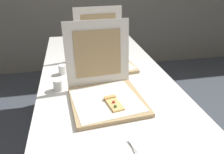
# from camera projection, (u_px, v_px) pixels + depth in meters

# --- Properties ---
(table) EXTENTS (0.87, 2.12, 0.75)m
(table) POSITION_uv_depth(u_px,v_px,m) (105.00, 81.00, 1.53)
(table) COLOR silver
(table) RESTS_ON ground
(pizza_box_front) EXTENTS (0.42, 0.46, 0.41)m
(pizza_box_front) POSITION_uv_depth(u_px,v_px,m) (105.00, 90.00, 1.20)
(pizza_box_front) COLOR tan
(pizza_box_front) RESTS_ON table
(pizza_box_middle) EXTENTS (0.43, 0.45, 0.41)m
(pizza_box_middle) POSITION_uv_depth(u_px,v_px,m) (104.00, 57.00, 1.66)
(pizza_box_middle) COLOR tan
(pizza_box_middle) RESTS_ON table
(cup_white_mid) EXTENTS (0.06, 0.06, 0.07)m
(cup_white_mid) POSITION_uv_depth(u_px,v_px,m) (63.00, 69.00, 1.51)
(cup_white_mid) COLOR white
(cup_white_mid) RESTS_ON table
(cup_white_near_center) EXTENTS (0.06, 0.06, 0.07)m
(cup_white_near_center) POSITION_uv_depth(u_px,v_px,m) (58.00, 85.00, 1.30)
(cup_white_near_center) COLOR white
(cup_white_near_center) RESTS_ON table
(napkin_pile) EXTENTS (0.18, 0.18, 0.01)m
(napkin_pile) POSITION_uv_depth(u_px,v_px,m) (153.00, 147.00, 0.88)
(napkin_pile) COLOR white
(napkin_pile) RESTS_ON table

